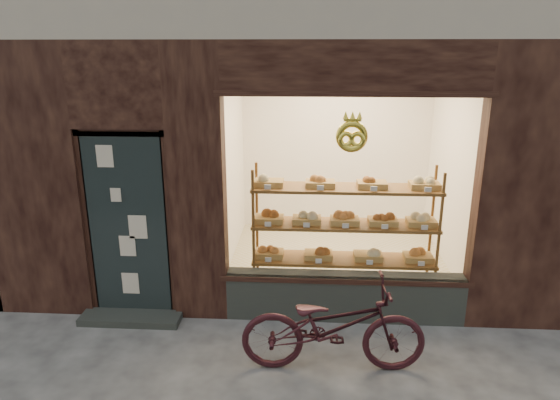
{
  "coord_description": "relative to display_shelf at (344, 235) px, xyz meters",
  "views": [
    {
      "loc": [
        0.03,
        -3.09,
        3.02
      ],
      "look_at": [
        -0.29,
        2.0,
        1.46
      ],
      "focal_mm": 32.0,
      "sensor_mm": 36.0,
      "label": 1
    }
  ],
  "objects": [
    {
      "name": "bicycle",
      "position": [
        -0.17,
        -1.39,
        -0.4
      ],
      "size": [
        1.79,
        0.67,
        0.93
      ],
      "primitive_type": "imported",
      "rotation": [
        0.0,
        0.0,
        1.6
      ],
      "color": "black",
      "rests_on": "ground"
    },
    {
      "name": "display_shelf",
      "position": [
        0.0,
        0.0,
        0.0
      ],
      "size": [
        2.2,
        0.45,
        1.7
      ],
      "color": "brown",
      "rests_on": "ground"
    }
  ]
}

